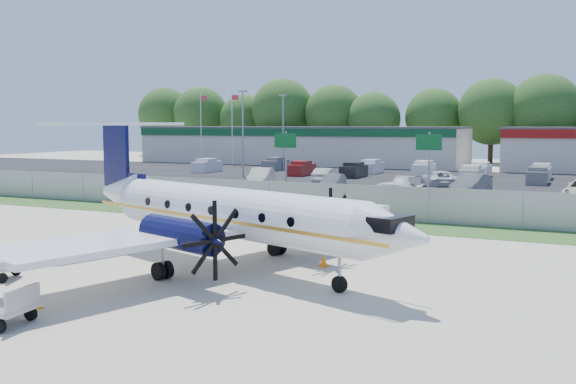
% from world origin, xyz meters
% --- Properties ---
extents(ground, '(170.00, 170.00, 0.00)m').
position_xyz_m(ground, '(0.00, 0.00, 0.00)').
color(ground, beige).
rests_on(ground, ground).
extents(grass_verge, '(170.00, 4.00, 0.02)m').
position_xyz_m(grass_verge, '(0.00, 12.00, 0.01)').
color(grass_verge, '#2D561E').
rests_on(grass_verge, ground).
extents(access_road, '(170.00, 8.00, 0.02)m').
position_xyz_m(access_road, '(0.00, 19.00, 0.01)').
color(access_road, black).
rests_on(access_road, ground).
extents(parking_lot, '(170.00, 32.00, 0.02)m').
position_xyz_m(parking_lot, '(0.00, 40.00, 0.01)').
color(parking_lot, black).
rests_on(parking_lot, ground).
extents(perimeter_fence, '(120.00, 0.06, 1.99)m').
position_xyz_m(perimeter_fence, '(0.00, 14.00, 1.00)').
color(perimeter_fence, gray).
rests_on(perimeter_fence, ground).
extents(building_west, '(46.40, 12.40, 5.24)m').
position_xyz_m(building_west, '(-24.00, 61.98, 2.63)').
color(building_west, beige).
rests_on(building_west, ground).
extents(sign_left, '(1.80, 0.26, 5.00)m').
position_xyz_m(sign_left, '(-8.00, 22.91, 3.61)').
color(sign_left, gray).
rests_on(sign_left, ground).
extents(sign_mid, '(1.80, 0.26, 5.00)m').
position_xyz_m(sign_mid, '(3.00, 22.91, 3.61)').
color(sign_mid, gray).
rests_on(sign_mid, ground).
extents(flagpole_west, '(1.06, 0.12, 10.00)m').
position_xyz_m(flagpole_west, '(-35.92, 55.00, 5.64)').
color(flagpole_west, white).
rests_on(flagpole_west, ground).
extents(flagpole_east, '(1.06, 0.12, 10.00)m').
position_xyz_m(flagpole_east, '(-30.92, 55.00, 5.64)').
color(flagpole_east, white).
rests_on(flagpole_east, ground).
extents(light_pole_nw, '(0.90, 0.35, 9.09)m').
position_xyz_m(light_pole_nw, '(-20.00, 38.00, 5.23)').
color(light_pole_nw, gray).
rests_on(light_pole_nw, ground).
extents(light_pole_sw, '(0.90, 0.35, 9.09)m').
position_xyz_m(light_pole_sw, '(-20.00, 48.00, 5.23)').
color(light_pole_sw, gray).
rests_on(light_pole_sw, ground).
extents(tree_line, '(112.00, 6.00, 14.00)m').
position_xyz_m(tree_line, '(0.00, 74.00, 0.00)').
color(tree_line, '#254D16').
rests_on(tree_line, ground).
extents(aircraft, '(18.31, 17.85, 5.62)m').
position_xyz_m(aircraft, '(0.31, -0.42, 2.17)').
color(aircraft, white).
rests_on(aircraft, ground).
extents(cone_nose, '(0.35, 0.35, 0.50)m').
position_xyz_m(cone_nose, '(3.76, 1.15, 0.24)').
color(cone_nose, orange).
rests_on(cone_nose, ground).
extents(cone_port_wing, '(0.33, 0.33, 0.47)m').
position_xyz_m(cone_port_wing, '(-1.99, -7.81, 0.22)').
color(cone_port_wing, orange).
rests_on(cone_port_wing, ground).
extents(cone_starboard_wing, '(0.38, 0.38, 0.55)m').
position_xyz_m(cone_starboard_wing, '(-0.67, 5.65, 0.26)').
color(cone_starboard_wing, orange).
rests_on(cone_starboard_wing, ground).
extents(road_car_west, '(4.92, 2.66, 1.36)m').
position_xyz_m(road_car_west, '(-15.60, 17.53, 0.00)').
color(road_car_west, silver).
rests_on(road_car_west, ground).
extents(road_car_mid, '(5.55, 2.54, 1.57)m').
position_xyz_m(road_car_mid, '(0.44, 20.94, 0.00)').
color(road_car_mid, silver).
rests_on(road_car_mid, ground).
extents(parked_car_a, '(3.02, 5.27, 1.64)m').
position_xyz_m(parked_car_a, '(-13.42, 29.35, 0.00)').
color(parked_car_a, beige).
rests_on(parked_car_a, ground).
extents(parked_car_b, '(1.91, 4.21, 1.34)m').
position_xyz_m(parked_car_b, '(-6.38, 29.02, 0.00)').
color(parked_car_b, '#595B5E').
rests_on(parked_car_b, ground).
extents(parked_car_c, '(2.28, 4.58, 1.28)m').
position_xyz_m(parked_car_c, '(-0.50, 29.00, 0.00)').
color(parked_car_c, silver).
rests_on(parked_car_c, ground).
extents(parked_car_d, '(2.64, 5.39, 1.70)m').
position_xyz_m(parked_car_d, '(4.99, 29.06, 0.00)').
color(parked_car_d, '#595B5E').
rests_on(parked_car_d, ground).
extents(parked_car_f, '(1.86, 4.46, 1.44)m').
position_xyz_m(parked_car_f, '(-9.36, 34.80, 0.00)').
color(parked_car_f, beige).
rests_on(parked_car_f, ground).
extents(parked_car_g, '(4.47, 6.10, 1.54)m').
position_xyz_m(parked_car_g, '(1.49, 34.26, 0.00)').
color(parked_car_g, silver).
rests_on(parked_car_g, ground).
extents(far_parking_rows, '(56.00, 10.00, 1.60)m').
position_xyz_m(far_parking_rows, '(0.00, 45.00, 0.00)').
color(far_parking_rows, gray).
rests_on(far_parking_rows, ground).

